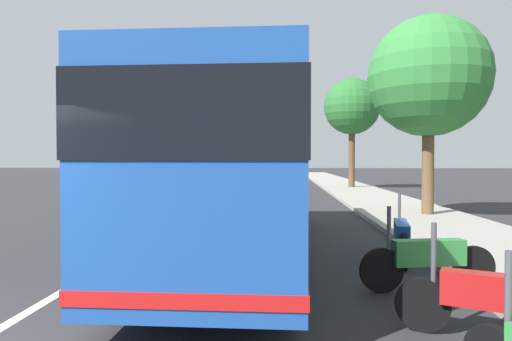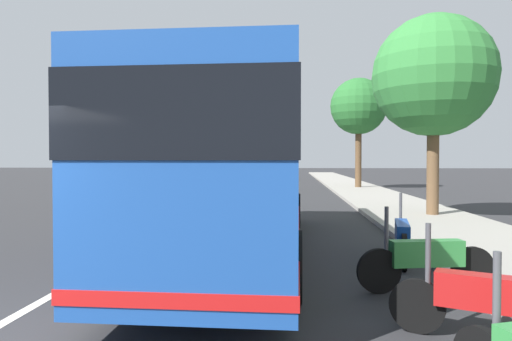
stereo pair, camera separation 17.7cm
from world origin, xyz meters
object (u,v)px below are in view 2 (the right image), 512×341
(coach_bus, at_px, (242,164))
(car_side_street, at_px, (155,187))
(motorcycle_nearest_curb, at_px, (402,236))
(car_oncoming, at_px, (277,172))
(roadside_tree_far_block, at_px, (359,107))
(motorcycle_mid_row, at_px, (426,260))
(motorcycle_by_tree, at_px, (492,302))
(roadside_tree_mid_block, at_px, (434,77))

(coach_bus, xyz_separation_m, car_side_street, (10.47, 5.13, -1.14))
(motorcycle_nearest_curb, xyz_separation_m, car_oncoming, (35.72, 3.58, 0.27))
(car_side_street, relative_size, roadside_tree_far_block, 0.57)
(motorcycle_mid_row, relative_size, car_side_street, 0.49)
(motorcycle_by_tree, xyz_separation_m, motorcycle_mid_row, (1.95, 0.12, 0.01))
(motorcycle_mid_row, distance_m, roadside_tree_mid_block, 10.15)
(car_side_street, relative_size, roadside_tree_mid_block, 0.63)
(motorcycle_nearest_curb, bearing_deg, roadside_tree_mid_block, -10.41)
(car_side_street, height_order, car_oncoming, car_oncoming)
(motorcycle_nearest_curb, bearing_deg, car_oncoming, 16.51)
(motorcycle_mid_row, height_order, roadside_tree_far_block, roadside_tree_far_block)
(motorcycle_by_tree, bearing_deg, roadside_tree_far_block, -70.80)
(coach_bus, height_order, roadside_tree_mid_block, roadside_tree_mid_block)
(car_side_street, bearing_deg, motorcycle_nearest_curb, 36.32)
(car_side_street, xyz_separation_m, roadside_tree_far_block, (11.08, -10.70, 4.84))
(car_oncoming, relative_size, roadside_tree_mid_block, 0.68)
(coach_bus, distance_m, roadside_tree_far_block, 22.56)
(motorcycle_nearest_curb, relative_size, roadside_tree_far_block, 0.31)
(motorcycle_by_tree, height_order, car_side_street, car_side_street)
(motorcycle_by_tree, bearing_deg, motorcycle_mid_row, -62.06)
(coach_bus, height_order, roadside_tree_far_block, roadside_tree_far_block)
(motorcycle_mid_row, xyz_separation_m, car_side_street, (13.29, 8.19, 0.24))
(car_side_street, bearing_deg, motorcycle_mid_row, 31.08)
(coach_bus, relative_size, roadside_tree_far_block, 1.45)
(coach_bus, height_order, car_oncoming, coach_bus)
(motorcycle_nearest_curb, relative_size, car_oncoming, 0.51)
(roadside_tree_far_block, bearing_deg, car_side_street, 136.02)
(motorcycle_by_tree, height_order, roadside_tree_mid_block, roadside_tree_mid_block)
(car_oncoming, height_order, roadside_tree_far_block, roadside_tree_far_block)
(motorcycle_nearest_curb, height_order, car_side_street, car_side_street)
(motorcycle_by_tree, distance_m, motorcycle_nearest_curb, 4.11)
(motorcycle_by_tree, relative_size, car_oncoming, 0.43)
(motorcycle_by_tree, distance_m, car_oncoming, 39.98)
(car_oncoming, xyz_separation_m, roadside_tree_far_block, (-13.50, -5.92, 4.81))
(car_oncoming, bearing_deg, coach_bus, 177.78)
(car_side_street, distance_m, car_oncoming, 25.04)
(motorcycle_by_tree, relative_size, roadside_tree_mid_block, 0.29)
(motorcycle_nearest_curb, height_order, car_oncoming, car_oncoming)
(motorcycle_by_tree, bearing_deg, car_side_street, -37.02)
(coach_bus, bearing_deg, car_oncoming, 1.44)
(roadside_tree_mid_block, bearing_deg, motorcycle_nearest_curb, 158.80)
(motorcycle_by_tree, relative_size, motorcycle_nearest_curb, 0.85)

